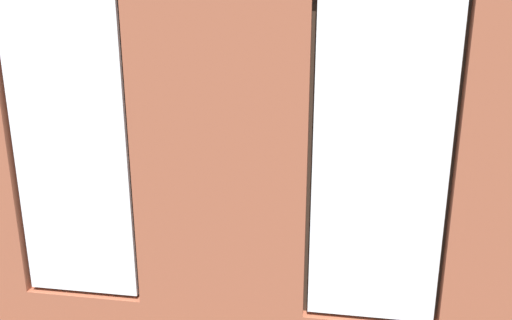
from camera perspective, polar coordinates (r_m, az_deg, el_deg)
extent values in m
cube|color=brown|center=(6.23, 1.64, -9.76)|extent=(6.64, 5.96, 0.10)
cube|color=#9E5138|center=(3.19, -4.26, -0.93)|extent=(1.13, 0.16, 3.45)
cube|color=white|center=(3.06, 13.94, -0.64)|extent=(0.80, 0.03, 2.05)
cube|color=#38281E|center=(3.12, 13.86, -0.33)|extent=(0.86, 0.04, 2.11)
cube|color=white|center=(3.50, -20.50, 0.86)|extent=(0.80, 0.03, 2.05)
cube|color=#38281E|center=(3.55, -20.03, 1.11)|extent=(0.86, 0.04, 2.11)
cube|color=#A87547|center=(3.70, -3.56, -15.60)|extent=(3.05, 0.24, 0.06)
cube|color=black|center=(3.19, -4.03, 6.29)|extent=(0.49, 0.03, 0.69)
cube|color=#389360|center=(3.20, -3.97, 6.34)|extent=(0.43, 0.01, 0.63)
cube|color=white|center=(6.58, -25.23, 6.34)|extent=(0.10, 4.96, 3.45)
cube|color=black|center=(4.51, -4.67, -16.91)|extent=(2.07, 0.85, 0.42)
cube|color=black|center=(4.03, -5.93, -14.57)|extent=(2.07, 0.24, 0.38)
cube|color=black|center=(4.24, 7.87, -14.37)|extent=(0.22, 0.85, 0.24)
cube|color=black|center=(4.64, -16.20, -12.10)|extent=(0.22, 0.85, 0.24)
cube|color=black|center=(4.32, 2.63, -14.27)|extent=(0.50, 0.65, 0.12)
cube|color=black|center=(4.40, -4.63, -13.67)|extent=(0.50, 0.65, 0.12)
cube|color=black|center=(4.55, -11.47, -12.91)|extent=(0.50, 0.65, 0.12)
cube|color=black|center=(5.83, 24.02, -10.28)|extent=(0.99, 2.07, 0.42)
cube|color=black|center=(6.53, 22.99, -4.43)|extent=(0.86, 0.28, 0.24)
cube|color=black|center=(4.92, 26.25, -11.51)|extent=(0.86, 0.28, 0.24)
cube|color=black|center=(6.08, 23.30, -6.37)|extent=(0.70, 0.77, 0.12)
cube|color=black|center=(5.37, 24.65, -9.47)|extent=(0.70, 0.77, 0.12)
cube|color=olive|center=(5.95, -2.18, -5.92)|extent=(1.58, 0.79, 0.04)
cube|color=olive|center=(6.26, 5.09, -7.11)|extent=(0.07, 0.07, 0.42)
cube|color=olive|center=(6.51, -7.93, -6.27)|extent=(0.07, 0.07, 0.42)
cube|color=olive|center=(5.64, 4.57, -9.77)|extent=(0.07, 0.07, 0.42)
cube|color=olive|center=(5.92, -9.84, -8.68)|extent=(0.07, 0.07, 0.42)
cylinder|color=#B23D38|center=(5.79, -1.26, -5.83)|extent=(0.08, 0.08, 0.09)
cylinder|color=#B7333D|center=(5.92, -2.18, -5.17)|extent=(0.08, 0.08, 0.13)
cylinder|color=beige|center=(5.92, -6.94, -5.41)|extent=(0.13, 0.13, 0.10)
sphere|color=#3D8E42|center=(5.88, -6.98, -4.31)|extent=(0.15, 0.15, 0.15)
cube|color=black|center=(6.00, 2.18, -5.41)|extent=(0.08, 0.18, 0.02)
cube|color=black|center=(7.03, -20.42, -5.25)|extent=(1.17, 0.42, 0.46)
cube|color=black|center=(6.95, -20.62, -3.28)|extent=(0.48, 0.20, 0.05)
cube|color=black|center=(6.93, -20.66, -2.85)|extent=(0.06, 0.04, 0.06)
cube|color=black|center=(6.84, -20.93, -0.22)|extent=(1.08, 0.04, 0.60)
cube|color=black|center=(6.86, -20.84, -0.17)|extent=(1.03, 0.01, 0.55)
cylinder|color=olive|center=(7.86, 1.47, -2.70)|extent=(0.47, 0.47, 0.28)
ellipsoid|color=silver|center=(7.77, 1.49, -0.45)|extent=(1.04, 1.04, 0.42)
ellipsoid|color=navy|center=(7.75, 0.92, 0.32)|extent=(0.44, 0.44, 0.18)
cylinder|color=#9E5638|center=(5.99, -20.49, -9.99)|extent=(0.24, 0.24, 0.27)
cylinder|color=brown|center=(5.84, -20.86, -6.50)|extent=(0.04, 0.04, 0.52)
cone|color=#1E5B28|center=(5.77, -22.64, -1.78)|extent=(0.47, 0.21, 0.55)
cone|color=#1E5B28|center=(5.64, -23.35, -2.75)|extent=(0.47, 0.50, 0.49)
cone|color=#1E5B28|center=(5.49, -21.54, -3.12)|extent=(0.36, 0.55, 0.48)
cone|color=#1E5B28|center=(5.51, -20.31, -2.80)|extent=(0.53, 0.42, 0.49)
cone|color=#1E5B28|center=(5.67, -19.07, -2.33)|extent=(0.56, 0.36, 0.47)
cone|color=#1E5B28|center=(5.80, -20.48, -1.44)|extent=(0.19, 0.46, 0.56)
cone|color=#1E5B28|center=(5.84, -21.31, -1.49)|extent=(0.36, 0.48, 0.54)
cylinder|color=brown|center=(4.25, 15.69, -13.99)|extent=(0.06, 0.06, 0.47)
cone|color=#286B2D|center=(4.04, 12.56, -8.12)|extent=(0.61, 0.20, 0.55)
cone|color=#286B2D|center=(3.87, 14.67, -8.71)|extent=(0.43, 0.51, 0.62)
cone|color=#286B2D|center=(3.82, 17.20, -10.22)|extent=(0.23, 0.64, 0.52)
cone|color=#286B2D|center=(3.96, 19.19, -8.78)|extent=(0.55, 0.42, 0.59)
cone|color=#286B2D|center=(4.13, 18.20, -7.07)|extent=(0.48, 0.38, 0.65)
cone|color=#286B2D|center=(4.30, 16.34, -7.12)|extent=(0.24, 0.63, 0.53)
cone|color=#286B2D|center=(4.22, 14.15, -7.03)|extent=(0.43, 0.58, 0.57)
cylinder|color=#47423D|center=(8.48, -12.65, -1.36)|extent=(0.39, 0.39, 0.38)
cylinder|color=brown|center=(8.36, -12.83, 1.45)|extent=(0.07, 0.07, 0.48)
cone|color=#1E5B28|center=(8.35, -14.33, 4.54)|extent=(0.50, 0.13, 0.51)
cone|color=#1E5B28|center=(8.14, -13.92, 4.49)|extent=(0.29, 0.45, 0.56)
cone|color=#1E5B28|center=(8.05, -12.87, 4.09)|extent=(0.34, 0.52, 0.48)
cone|color=#1E5B28|center=(8.19, -11.55, 4.38)|extent=(0.53, 0.13, 0.49)
cone|color=#1E5B28|center=(8.38, -12.22, 4.91)|extent=(0.27, 0.45, 0.55)
cone|color=#1E5B28|center=(8.45, -13.10, 4.83)|extent=(0.30, 0.48, 0.53)
cylinder|color=gray|center=(4.92, -21.85, -16.04)|extent=(0.26, 0.26, 0.28)
cylinder|color=brown|center=(4.73, -22.35, -11.89)|extent=(0.05, 0.05, 0.53)
cone|color=#1E5B28|center=(4.64, -26.19, -6.08)|extent=(0.65, 0.23, 0.57)
cone|color=#1E5B28|center=(4.40, -25.94, -7.08)|extent=(0.38, 0.62, 0.59)
cone|color=#1E5B28|center=(4.28, -23.01, -7.17)|extent=(0.43, 0.58, 0.61)
cone|color=#1E5B28|center=(4.39, -19.87, -6.72)|extent=(0.65, 0.14, 0.56)
cone|color=#1E5B28|center=(4.61, -19.57, -5.67)|extent=(0.53, 0.58, 0.55)
cone|color=#1E5B28|center=(4.75, -22.59, -4.80)|extent=(0.34, 0.59, 0.62)
cylinder|color=#9E5638|center=(7.11, 18.32, -6.10)|extent=(0.13, 0.13, 0.16)
cylinder|color=brown|center=(7.05, 18.44, -4.86)|extent=(0.02, 0.02, 0.17)
ellipsoid|color=#1E5B28|center=(7.00, 18.56, -3.56)|extent=(0.28, 0.28, 0.17)
cylinder|color=#47423D|center=(7.23, 11.63, -5.30)|extent=(0.15, 0.15, 0.14)
cylinder|color=brown|center=(7.20, 11.67, -4.52)|extent=(0.02, 0.02, 0.07)
ellipsoid|color=#3D8E42|center=(7.15, 11.74, -3.42)|extent=(0.29, 0.29, 0.22)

